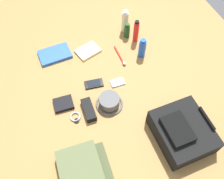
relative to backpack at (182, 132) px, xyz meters
name	(u,v)px	position (x,y,z in m)	size (l,w,h in m)	color
ground_plane	(112,94)	(-0.39, -0.24, -0.07)	(2.64, 2.02, 0.02)	olive
backpack	(182,132)	(0.00, 0.00, 0.00)	(0.31, 0.27, 0.14)	black
toiletry_pouch	(83,174)	(0.01, -0.54, -0.02)	(0.28, 0.26, 0.08)	#56603D
bucket_hat	(109,102)	(-0.32, -0.28, -0.03)	(0.16, 0.16, 0.07)	#5B5B5B
lotion_bottle	(125,21)	(-0.85, 0.03, 0.02)	(0.05, 0.05, 0.17)	beige
shampoo_bottle	(127,31)	(-0.79, 0.03, -0.01)	(0.04, 0.04, 0.11)	#19471E
sunscreen_spray	(136,32)	(-0.73, 0.07, 0.02)	(0.04, 0.04, 0.17)	red
deodorant_spray	(142,48)	(-0.59, 0.05, 0.01)	(0.05, 0.05, 0.14)	blue
paperback_novel	(55,54)	(-0.80, -0.49, -0.05)	(0.15, 0.21, 0.02)	blue
cell_phone	(94,84)	(-0.48, -0.32, -0.05)	(0.07, 0.12, 0.01)	black
media_player	(118,82)	(-0.44, -0.18, -0.06)	(0.05, 0.09, 0.01)	#B7B7BC
wristwatch	(76,117)	(-0.31, -0.49, -0.06)	(0.07, 0.06, 0.01)	#99999E
toothbrush	(120,57)	(-0.63, -0.09, -0.05)	(0.18, 0.01, 0.02)	red
wallet	(63,104)	(-0.41, -0.53, -0.05)	(0.09, 0.11, 0.02)	black
notepad	(88,51)	(-0.75, -0.27, -0.05)	(0.11, 0.15, 0.02)	beige
sunglasses_case	(89,110)	(-0.32, -0.41, -0.04)	(0.14, 0.06, 0.04)	black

